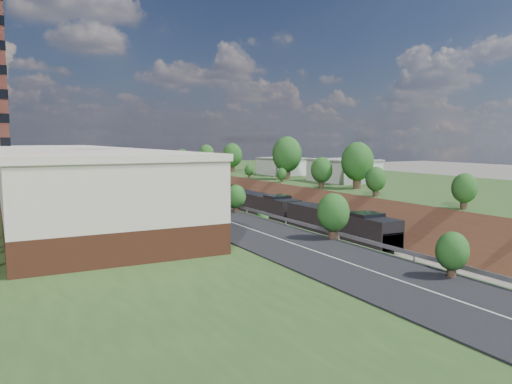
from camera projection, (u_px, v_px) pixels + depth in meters
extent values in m
cube|color=#305221|center=(14.00, 208.00, 76.16)|extent=(44.00, 180.00, 5.00)
cube|color=#305221|center=(355.00, 189.00, 106.73)|extent=(44.00, 180.00, 5.00)
cube|color=brown|center=(155.00, 215.00, 86.61)|extent=(10.00, 180.00, 10.00)
cube|color=brown|center=(266.00, 207.00, 96.80)|extent=(10.00, 180.00, 10.00)
cube|color=gray|center=(200.00, 211.00, 90.49)|extent=(1.58, 180.00, 0.18)
cube|color=gray|center=(226.00, 209.00, 92.90)|extent=(1.58, 180.00, 0.18)
cube|color=black|center=(128.00, 187.00, 84.00)|extent=(8.00, 180.00, 0.10)
cube|color=#99999E|center=(152.00, 183.00, 85.85)|extent=(0.06, 171.00, 0.30)
cube|color=brown|center=(66.00, 198.00, 58.74)|extent=(14.00, 62.00, 2.20)
cube|color=silver|center=(65.00, 171.00, 58.40)|extent=(14.00, 62.00, 4.30)
cube|color=silver|center=(64.00, 150.00, 58.15)|extent=(14.30, 62.30, 0.50)
cube|color=gray|center=(90.00, 175.00, 140.62)|extent=(1.50, 8.00, 6.20)
cube|color=gray|center=(169.00, 172.00, 151.27)|extent=(1.50, 8.00, 6.20)
cube|color=gray|center=(130.00, 163.00, 145.62)|extent=(24.00, 8.00, 1.00)
cube|color=gray|center=(134.00, 161.00, 142.02)|extent=(24.00, 0.30, 0.80)
cube|color=gray|center=(127.00, 160.00, 149.06)|extent=(24.00, 0.30, 0.80)
cube|color=silver|center=(343.00, 171.00, 94.82)|extent=(9.00, 12.00, 4.00)
cube|color=silver|center=(282.00, 167.00, 113.97)|extent=(8.00, 10.00, 3.60)
cylinder|color=#473323|center=(357.00, 181.00, 81.32)|extent=(1.30, 1.30, 2.62)
ellipsoid|color=#23541D|center=(357.00, 161.00, 80.99)|extent=(5.25, 5.25, 6.30)
cylinder|color=#473323|center=(259.00, 213.00, 50.45)|extent=(0.66, 0.66, 1.22)
ellipsoid|color=#23541D|center=(259.00, 198.00, 50.30)|extent=(2.45, 2.45, 2.94)
cube|color=black|center=(374.00, 250.00, 56.86)|extent=(2.40, 4.00, 0.90)
cube|color=black|center=(338.00, 223.00, 62.58)|extent=(3.25, 19.49, 3.25)
cube|color=black|center=(384.00, 241.00, 55.39)|extent=(2.99, 3.00, 1.80)
cube|color=silver|center=(384.00, 232.00, 55.29)|extent=(2.99, 3.00, 0.15)
cube|color=black|center=(366.00, 216.00, 57.79)|extent=(3.18, 3.10, 0.90)
cube|color=black|center=(261.00, 205.00, 80.61)|extent=(3.25, 19.49, 3.25)
cube|color=black|center=(212.00, 193.00, 98.64)|extent=(3.25, 19.49, 3.25)
cube|color=brown|center=(141.00, 174.00, 146.00)|extent=(3.25, 86.22, 3.90)
imported|color=black|center=(208.00, 206.00, 53.16)|extent=(3.59, 6.17, 1.61)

